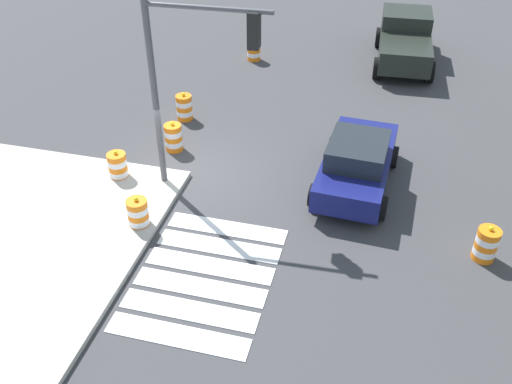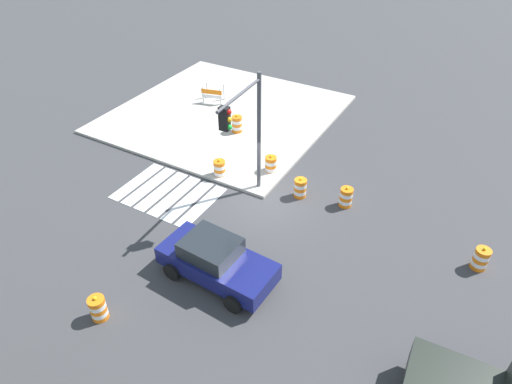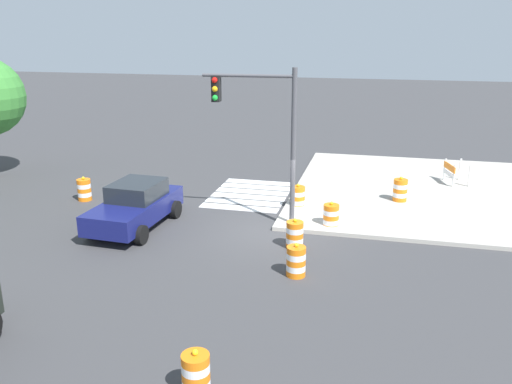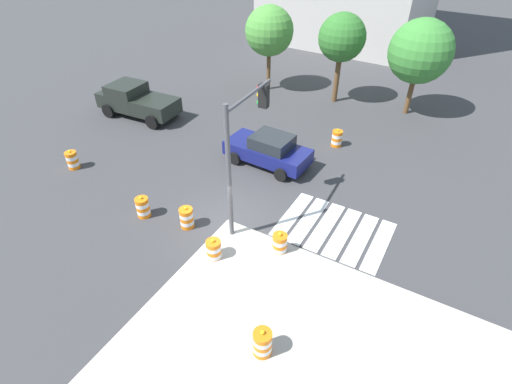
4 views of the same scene
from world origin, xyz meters
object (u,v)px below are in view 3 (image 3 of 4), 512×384
object	(u,v)px
traffic_barrel_far_curb	(84,190)
traffic_barrel_lane_center	(298,197)
traffic_barrel_median_far	(296,261)
traffic_barrel_median_near	(295,235)
traffic_light_pole	(261,118)
sports_car	(135,205)
traffic_barrel_crosswalk_end	(331,217)
construction_barricade	(453,171)
traffic_barrel_near_corner	(196,375)
traffic_barrel_on_sidewalk	(400,190)

from	to	relation	value
traffic_barrel_far_curb	traffic_barrel_lane_center	xyz separation A→B (m)	(1.04, -8.82, 0.00)
traffic_barrel_median_far	traffic_barrel_far_curb	bearing A→B (deg)	63.03
traffic_barrel_median_near	traffic_barrel_lane_center	xyz separation A→B (m)	(3.97, 0.54, 0.00)
traffic_barrel_far_curb	traffic_light_pole	world-z (taller)	traffic_light_pole
sports_car	traffic_barrel_median_near	world-z (taller)	sports_car
traffic_barrel_crosswalk_end	traffic_barrel_far_curb	distance (m)	10.37
traffic_barrel_median_far	construction_barricade	distance (m)	11.96
traffic_barrel_crosswalk_end	construction_barricade	bearing A→B (deg)	-35.90
sports_car	traffic_barrel_crosswalk_end	world-z (taller)	sports_car
traffic_barrel_crosswalk_end	traffic_barrel_median_far	world-z (taller)	same
traffic_barrel_near_corner	traffic_barrel_median_far	world-z (taller)	same
construction_barricade	traffic_light_pole	distance (m)	10.50
construction_barricade	traffic_barrel_on_sidewalk	bearing A→B (deg)	143.75
traffic_barrel_median_far	traffic_barrel_far_curb	xyz separation A→B (m)	(4.96, 9.74, 0.00)
sports_car	traffic_barrel_far_curb	distance (m)	4.21
traffic_barrel_median_far	traffic_barrel_on_sidewalk	size ratio (longest dim) A/B	1.00
traffic_barrel_crosswalk_end	traffic_light_pole	bearing A→B (deg)	94.26
sports_car	traffic_barrel_lane_center	xyz separation A→B (m)	(3.40, -5.35, -0.36)
sports_car	traffic_barrel_lane_center	world-z (taller)	sports_car
traffic_barrel_median_near	sports_car	bearing A→B (deg)	84.44
traffic_barrel_far_curb	traffic_barrel_on_sidewalk	bearing A→B (deg)	-78.88
sports_car	traffic_barrel_on_sidewalk	bearing A→B (deg)	-62.38
traffic_barrel_near_corner	traffic_barrel_far_curb	distance (m)	13.73
traffic_barrel_crosswalk_end	traffic_barrel_on_sidewalk	world-z (taller)	traffic_barrel_on_sidewalk
traffic_barrel_near_corner	traffic_barrel_far_curb	world-z (taller)	same
traffic_light_pole	traffic_barrel_on_sidewalk	bearing A→B (deg)	-54.07
traffic_barrel_far_curb	traffic_barrel_lane_center	distance (m)	8.88
traffic_barrel_far_curb	traffic_barrel_lane_center	world-z (taller)	same
sports_car	traffic_barrel_crosswalk_end	bearing A→B (deg)	-78.06
traffic_barrel_on_sidewalk	traffic_barrel_lane_center	bearing A→B (deg)	110.39
sports_car	traffic_barrel_on_sidewalk	world-z (taller)	sports_car
traffic_barrel_lane_center	traffic_light_pole	distance (m)	4.19
sports_car	traffic_light_pole	world-z (taller)	traffic_light_pole
sports_car	traffic_barrel_far_curb	world-z (taller)	sports_car
sports_car	traffic_barrel_median_far	size ratio (longest dim) A/B	4.31
traffic_barrel_median_far	traffic_barrel_lane_center	xyz separation A→B (m)	(6.00, 0.92, 0.00)
traffic_barrel_lane_center	construction_barricade	xyz separation A→B (m)	(4.67, -6.30, 0.27)
sports_car	traffic_barrel_median_far	xyz separation A→B (m)	(-2.60, -6.27, -0.36)
traffic_barrel_near_corner	traffic_barrel_on_sidewalk	world-z (taller)	traffic_barrel_on_sidewalk
traffic_barrel_near_corner	traffic_barrel_crosswalk_end	distance (m)	9.85
traffic_barrel_lane_center	traffic_light_pole	xyz separation A→B (m)	(-2.14, 1.02, 3.46)
traffic_barrel_far_curb	construction_barricade	size ratio (longest dim) A/B	0.73
traffic_barrel_crosswalk_end	traffic_barrel_median_far	bearing A→B (deg)	171.64
traffic_light_pole	traffic_barrel_median_far	bearing A→B (deg)	-153.36
traffic_barrel_median_near	traffic_barrel_lane_center	size ratio (longest dim) A/B	1.00
traffic_barrel_crosswalk_end	traffic_barrel_on_sidewalk	xyz separation A→B (m)	(3.42, -2.45, 0.15)
sports_car	construction_barricade	bearing A→B (deg)	-55.30
traffic_barrel_median_near	traffic_barrel_on_sidewalk	xyz separation A→B (m)	(5.44, -3.42, 0.15)
traffic_barrel_far_curb	traffic_barrel_on_sidewalk	size ratio (longest dim) A/B	1.00
traffic_barrel_lane_center	traffic_barrel_median_far	bearing A→B (deg)	-171.31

